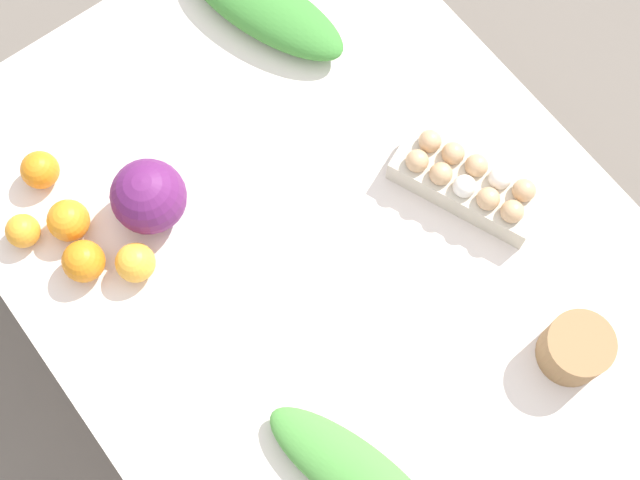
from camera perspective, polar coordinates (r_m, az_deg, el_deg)
The scene contains 12 objects.
ground_plane at distance 2.40m, azimuth -0.00°, elevation -6.17°, with size 8.00×8.00×0.00m, color #70665B.
dining_table at distance 1.77m, azimuth -0.00°, elevation -1.13°, with size 1.42×1.07×0.74m.
cabbage_purple at distance 1.68m, azimuth -10.92°, elevation 2.75°, with size 0.14×0.14×0.14m, color #601E5B.
egg_carton at distance 1.71m, azimuth 9.46°, elevation 3.68°, with size 0.31×0.21×0.09m.
paper_bag at distance 1.65m, azimuth 16.03°, elevation -6.69°, with size 0.12×0.12×0.09m, color #997047.
greens_bunch_dandelion at distance 1.89m, azimuth -3.59°, elevation 14.63°, with size 0.38×0.14×0.08m, color #3D8433.
greens_bunch_scallion at distance 1.57m, azimuth 2.13°, elevation -14.66°, with size 0.35×0.11×0.06m, color #4C933D.
orange_0 at distance 1.73m, azimuth -15.80°, elevation 1.21°, with size 0.08×0.08×0.08m, color orange.
orange_1 at distance 1.67m, azimuth -11.73°, elevation -1.43°, with size 0.07×0.07×0.07m, color #F9A833.
orange_2 at distance 1.69m, azimuth -14.89°, elevation -1.32°, with size 0.08×0.08×0.08m, color orange.
orange_3 at distance 1.76m, azimuth -18.48°, elevation 0.56°, with size 0.06×0.06×0.06m, color orange.
orange_4 at distance 1.79m, azimuth -17.48°, elevation 4.30°, with size 0.07×0.07×0.07m, color orange.
Camera 1 is at (0.45, -0.34, 2.34)m, focal length 50.00 mm.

